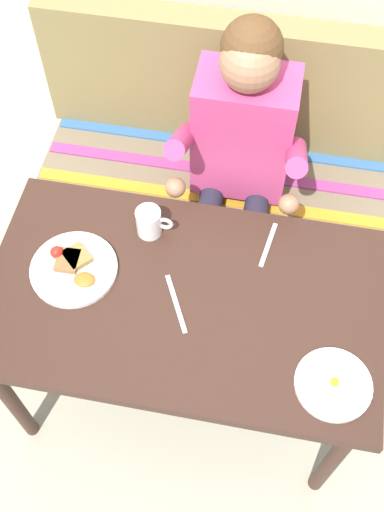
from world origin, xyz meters
TOP-DOWN VIEW (x-y plane):
  - ground_plane at (0.00, 0.00)m, footprint 8.00×8.00m
  - table at (0.00, 0.00)m, footprint 1.20×0.70m
  - couch at (0.00, 0.76)m, footprint 1.44×0.56m
  - person at (0.09, 0.59)m, footprint 0.45×0.61m
  - plate_breakfast at (-0.35, 0.03)m, footprint 0.27×0.27m
  - plate_eggs at (0.46, -0.20)m, footprint 0.21×0.21m
  - coffee_mug at (-0.15, 0.21)m, footprint 0.12×0.08m
  - fork at (0.23, 0.23)m, footprint 0.04×0.17m
  - knife at (-0.01, -0.03)m, footprint 0.10×0.18m

SIDE VIEW (x-z plane):
  - ground_plane at x=0.00m, z-range 0.00..0.00m
  - couch at x=0.00m, z-range -0.17..0.83m
  - table at x=0.00m, z-range 0.28..1.01m
  - fork at x=0.23m, z-range 0.73..0.73m
  - knife at x=-0.01m, z-range 0.73..0.73m
  - plate_eggs at x=0.46m, z-range 0.72..0.76m
  - person at x=0.09m, z-range 0.13..1.35m
  - plate_breakfast at x=-0.35m, z-range 0.72..0.77m
  - coffee_mug at x=-0.15m, z-range 0.73..0.83m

